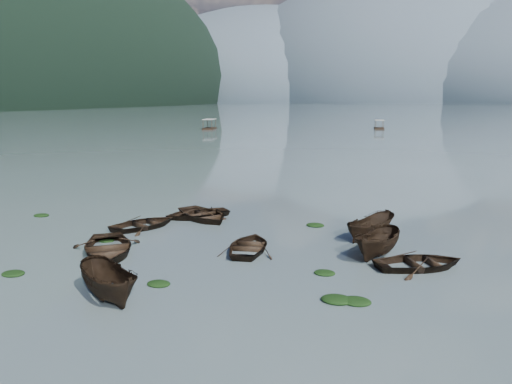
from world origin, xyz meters
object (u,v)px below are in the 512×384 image
(rowboat_3, at_px, (250,250))
(pontoon_left, at_px, (210,129))
(rowboat_0, at_px, (108,254))
(pontoon_centre, at_px, (379,129))

(rowboat_3, xyz_separation_m, pontoon_left, (-39.54, 88.67, 0.00))
(rowboat_3, relative_size, pontoon_left, 0.64)
(rowboat_0, height_order, pontoon_centre, pontoon_centre)
(rowboat_0, height_order, rowboat_3, rowboat_0)
(rowboat_0, distance_m, pontoon_left, 97.20)
(rowboat_0, xyz_separation_m, pontoon_centre, (5.42, 104.87, 0.00))
(rowboat_3, height_order, pontoon_centre, pontoon_centre)
(rowboat_0, xyz_separation_m, pontoon_left, (-33.23, 91.34, 0.00))
(rowboat_0, relative_size, pontoon_left, 0.78)
(pontoon_left, bearing_deg, rowboat_3, -78.20)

